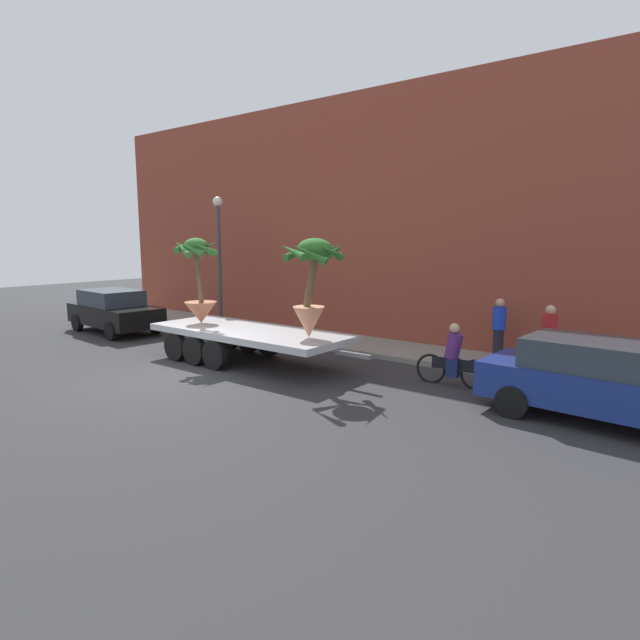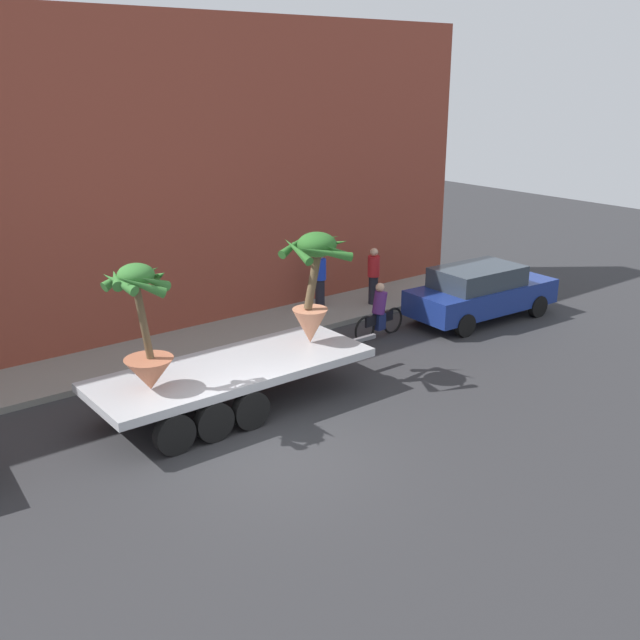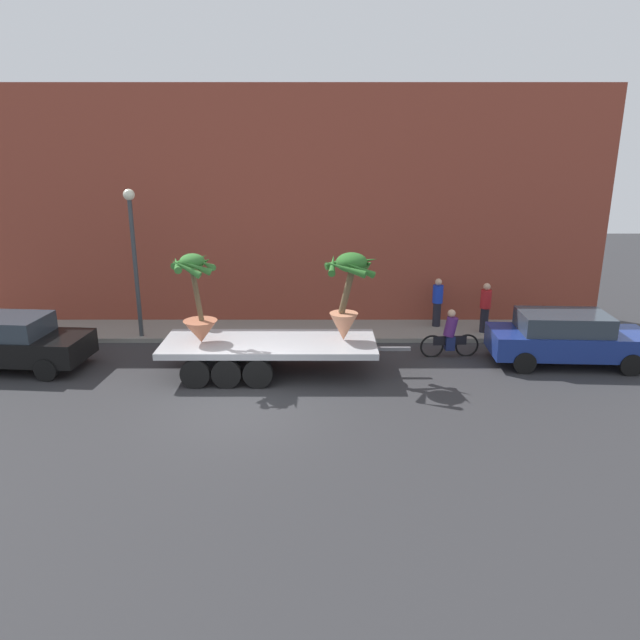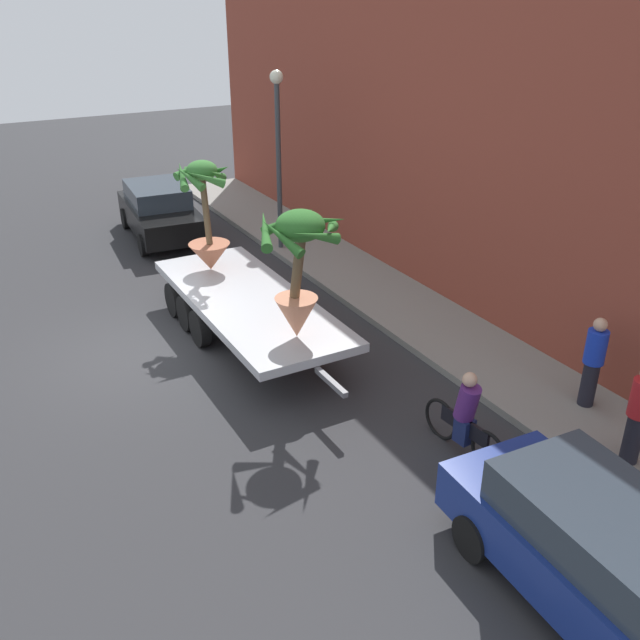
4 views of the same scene
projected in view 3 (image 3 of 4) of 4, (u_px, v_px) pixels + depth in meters
The scene contains 12 objects.
ground_plane at pixel (243, 408), 14.69m from camera, with size 60.00×60.00×0.00m, color #2D2D30.
sidewalk at pixel (265, 331), 20.51m from camera, with size 24.00×2.20×0.15m, color gray.
building_facade at pixel (266, 208), 20.98m from camera, with size 24.00×1.20×8.26m, color brown.
flatbed_trailer at pixel (260, 348), 16.69m from camera, with size 7.01×2.30×0.98m.
potted_palm_rear at pixel (197, 302), 16.18m from camera, with size 1.22×1.24×2.51m.
potted_palm_middle at pixel (347, 291), 16.29m from camera, with size 1.63×1.71×2.51m.
cyclist at pixel (450, 336), 18.06m from camera, with size 1.84×0.37×1.54m.
parked_car at pixel (567, 337), 17.40m from camera, with size 4.66×2.05×1.58m.
trailing_car at pixel (11, 342), 17.04m from camera, with size 4.32×2.14×1.58m.
pedestrian_near_gate at pixel (485, 307), 19.89m from camera, with size 0.36×0.36×1.71m.
pedestrian_far_left at pixel (437, 301), 20.56m from camera, with size 0.36×0.36×1.71m.
street_lamp at pixel (133, 245), 18.84m from camera, with size 0.36×0.36×4.83m.
Camera 3 is at (1.92, -13.45, 6.30)m, focal length 33.05 mm.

